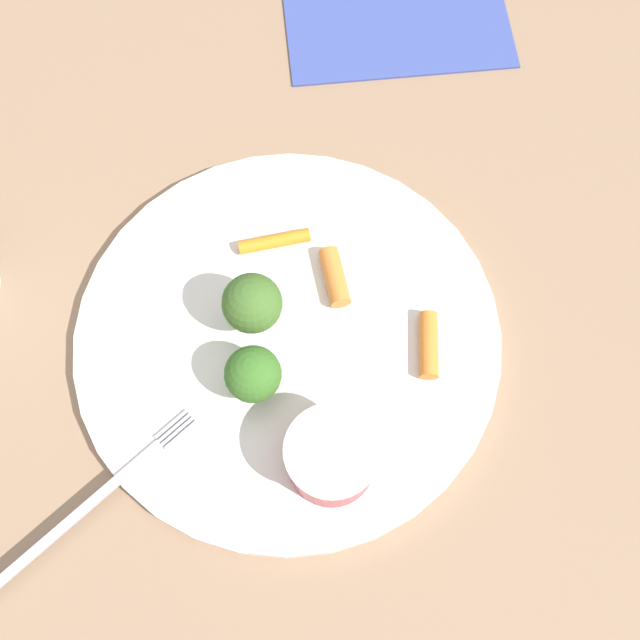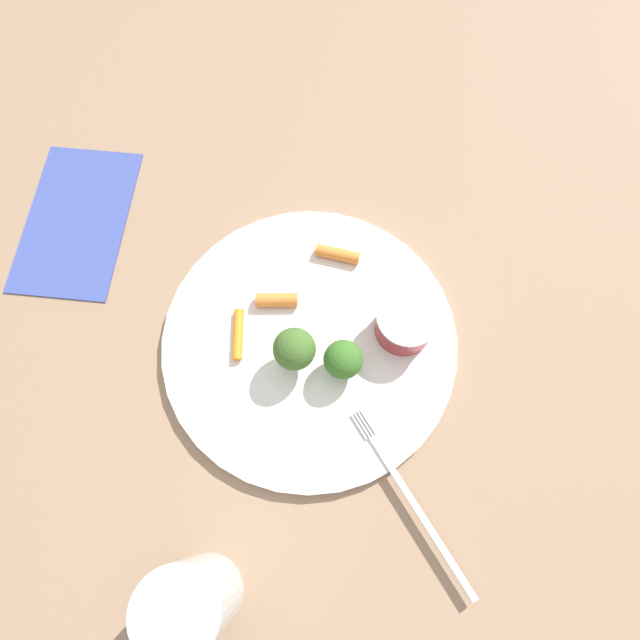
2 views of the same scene
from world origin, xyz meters
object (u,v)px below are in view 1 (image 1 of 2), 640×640
object	(u,v)px
broccoli_floret_1	(254,300)
fork	(81,511)
broccoli_floret_0	(253,374)
plate	(288,338)
napkin	(398,23)
sauce_cup	(332,457)
carrot_stick_0	(429,345)
carrot_stick_2	(335,277)
carrot_stick_1	(274,241)

from	to	relation	value
broccoli_floret_1	fork	distance (m)	0.18
broccoli_floret_0	fork	size ratio (longest dim) A/B	0.26
plate	broccoli_floret_0	bearing A→B (deg)	83.17
plate	napkin	distance (m)	0.31
sauce_cup	carrot_stick_0	distance (m)	0.11
sauce_cup	napkin	xyz separation A→B (m)	(0.09, -0.38, -0.03)
sauce_cup	carrot_stick_2	xyz separation A→B (m)	(0.05, -0.13, -0.01)
broccoli_floret_1	carrot_stick_0	size ratio (longest dim) A/B	1.18
fork	carrot_stick_0	bearing A→B (deg)	-131.55
plate	carrot_stick_2	bearing A→B (deg)	-106.37
fork	broccoli_floret_0	bearing A→B (deg)	-120.10
carrot_stick_1	plate	bearing A→B (deg)	120.65
plate	napkin	bearing A→B (deg)	-84.91
plate	broccoli_floret_1	distance (m)	0.05
carrot_stick_0	carrot_stick_2	size ratio (longest dim) A/B	1.09
broccoli_floret_0	carrot_stick_2	distance (m)	0.10
broccoli_floret_1	carrot_stick_1	world-z (taller)	broccoli_floret_1
carrot_stick_1	napkin	size ratio (longest dim) A/B	0.28
plate	carrot_stick_2	distance (m)	0.06
carrot_stick_1	carrot_stick_2	xyz separation A→B (m)	(-0.05, 0.01, 0.00)
broccoli_floret_1	napkin	size ratio (longest dim) A/B	0.29
carrot_stick_2	fork	world-z (taller)	carrot_stick_2
broccoli_floret_0	sauce_cup	bearing A→B (deg)	156.26
plate	sauce_cup	distance (m)	0.10
sauce_cup	fork	distance (m)	0.17
carrot_stick_0	plate	bearing A→B (deg)	16.45
broccoli_floret_1	fork	world-z (taller)	broccoli_floret_1
sauce_cup	broccoli_floret_1	size ratio (longest dim) A/B	1.10
broccoli_floret_0	broccoli_floret_1	bearing A→B (deg)	-67.34
carrot_stick_1	carrot_stick_0	bearing A→B (deg)	165.33
broccoli_floret_0	carrot_stick_1	xyz separation A→B (m)	(0.03, -0.11, -0.02)
fork	napkin	world-z (taller)	fork
carrot_stick_0	fork	xyz separation A→B (m)	(0.17, 0.19, -0.01)
plate	carrot_stick_2	world-z (taller)	carrot_stick_2
broccoli_floret_1	carrot_stick_0	distance (m)	0.13
carrot_stick_0	napkin	size ratio (longest dim) A/B	0.25
fork	napkin	bearing A→B (deg)	-95.90
fork	sauce_cup	bearing A→B (deg)	-146.68
fork	napkin	xyz separation A→B (m)	(-0.05, -0.47, -0.01)
broccoli_floret_0	carrot_stick_2	size ratio (longest dim) A/B	1.07
carrot_stick_0	broccoli_floret_0	bearing A→B (deg)	35.45
carrot_stick_2	napkin	size ratio (longest dim) A/B	0.23
carrot_stick_0	sauce_cup	bearing A→B (deg)	72.39
carrot_stick_0	carrot_stick_2	distance (m)	0.08
plate	carrot_stick_1	size ratio (longest dim) A/B	5.72
carrot_stick_0	carrot_stick_2	world-z (taller)	carrot_stick_2
carrot_stick_2	plate	bearing A→B (deg)	73.63
broccoli_floret_0	napkin	distance (m)	0.35
sauce_cup	fork	xyz separation A→B (m)	(0.14, 0.09, -0.02)
plate	broccoli_floret_0	xyz separation A→B (m)	(0.01, 0.04, 0.03)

